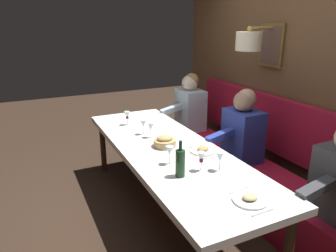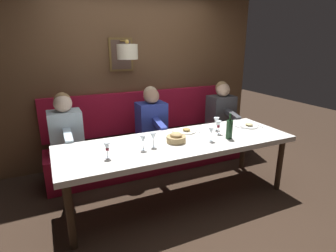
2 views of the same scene
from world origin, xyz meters
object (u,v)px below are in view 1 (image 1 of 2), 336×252
at_px(diner_middle, 190,104).
at_px(wine_glass_0, 143,124).
at_px(diner_near, 243,128).
at_px(dining_table, 168,153).
at_px(bread_bowl, 165,142).
at_px(wine_bottle, 180,163).
at_px(wine_glass_2, 151,127).
at_px(wine_glass_5, 201,158).
at_px(wine_glass_4, 127,115).
at_px(wine_glass_3, 220,157).
at_px(wine_glass_1, 170,151).

bearing_deg(diner_middle, wine_glass_0, -144.51).
height_order(diner_near, diner_middle, same).
relative_size(dining_table, diner_middle, 3.43).
bearing_deg(bread_bowl, dining_table, -66.94).
bearing_deg(wine_bottle, wine_glass_2, 82.16).
relative_size(diner_middle, wine_glass_5, 4.82).
height_order(wine_glass_4, bread_bowl, wine_glass_4).
relative_size(wine_glass_0, bread_bowl, 0.75).
distance_m(wine_glass_2, wine_glass_3, 0.98).
xyz_separation_m(wine_glass_3, wine_glass_5, (-0.14, 0.06, -0.00)).
height_order(diner_near, wine_bottle, diner_near).
relative_size(diner_middle, wine_glass_1, 4.82).
xyz_separation_m(diner_middle, wine_glass_0, (-0.96, -0.69, 0.04)).
xyz_separation_m(dining_table, wine_glass_4, (-0.13, 0.84, 0.18)).
xyz_separation_m(wine_glass_4, bread_bowl, (0.11, -0.80, -0.07)).
bearing_deg(dining_table, wine_glass_3, -75.12).
height_order(diner_near, wine_glass_2, diner_near).
relative_size(diner_near, wine_glass_5, 4.82).
relative_size(wine_glass_1, wine_bottle, 0.55).
bearing_deg(wine_glass_4, bread_bowl, -81.88).
bearing_deg(diner_middle, bread_bowl, -129.26).
bearing_deg(diner_middle, wine_glass_5, -116.57).
bearing_deg(wine_bottle, dining_table, 73.41).
distance_m(wine_glass_3, wine_bottle, 0.34).
distance_m(dining_table, wine_glass_3, 0.67).
distance_m(diner_middle, wine_glass_3, 1.91).
xyz_separation_m(wine_glass_0, wine_bottle, (-0.09, -1.03, -0.00)).
height_order(diner_near, wine_glass_5, diner_near).
bearing_deg(wine_glass_3, bread_bowl, 105.44).
bearing_deg(diner_near, wine_glass_0, 153.87).
bearing_deg(wine_glass_2, diner_near, -20.28).
xyz_separation_m(dining_table, diner_near, (0.88, -0.01, 0.14)).
bearing_deg(wine_glass_3, diner_near, 40.53).
bearing_deg(wine_glass_3, wine_glass_0, 102.72).
relative_size(diner_middle, wine_bottle, 2.64).
bearing_deg(bread_bowl, wine_bottle, -103.86).
distance_m(wine_bottle, bread_bowl, 0.64).
xyz_separation_m(wine_glass_0, bread_bowl, (0.06, -0.42, -0.07)).
distance_m(diner_near, wine_glass_1, 1.08).
relative_size(wine_glass_0, wine_glass_1, 1.00).
distance_m(wine_glass_1, wine_glass_3, 0.42).
relative_size(wine_glass_2, bread_bowl, 0.75).
relative_size(diner_near, wine_glass_2, 4.82).
xyz_separation_m(wine_glass_3, wine_bottle, (-0.34, 0.05, -0.00)).
bearing_deg(wine_glass_2, wine_bottle, -97.84).
distance_m(diner_middle, wine_glass_4, 1.06).
bearing_deg(wine_glass_2, wine_glass_1, -98.59).
xyz_separation_m(wine_glass_4, wine_glass_5, (0.16, -1.41, -0.00)).
xyz_separation_m(wine_glass_2, wine_glass_5, (0.08, -0.89, -0.00)).
bearing_deg(wine_glass_1, wine_bottle, -95.71).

